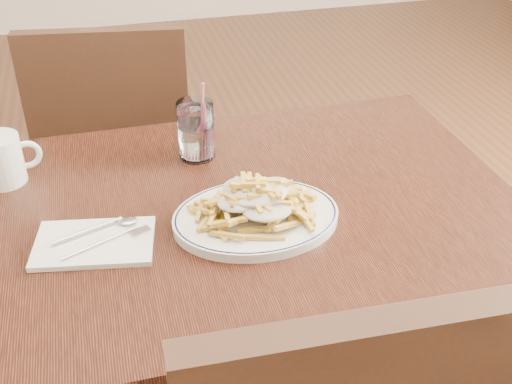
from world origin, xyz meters
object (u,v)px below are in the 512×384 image
object	(u,v)px
loaded_fries	(256,198)
water_glass	(196,133)
table	(227,238)
coffee_mug	(1,160)
chair_far	(119,150)
fries_plate	(256,217)

from	to	relation	value
loaded_fries	water_glass	distance (m)	0.29
table	loaded_fries	distance (m)	0.16
coffee_mug	water_glass	bearing A→B (deg)	0.41
chair_far	water_glass	distance (m)	0.57
fries_plate	coffee_mug	world-z (taller)	coffee_mug
table	coffee_mug	world-z (taller)	coffee_mug
loaded_fries	coffee_mug	distance (m)	0.56
table	chair_far	xyz separation A→B (m)	(-0.18, 0.69, -0.14)
chair_far	water_glass	size ratio (longest dim) A/B	5.24
chair_far	coffee_mug	world-z (taller)	chair_far
loaded_fries	table	bearing A→B (deg)	124.29
table	chair_far	bearing A→B (deg)	104.89
table	coffee_mug	xyz separation A→B (m)	(-0.43, 0.22, 0.13)
fries_plate	water_glass	world-z (taller)	water_glass
table	loaded_fries	xyz separation A→B (m)	(0.05, -0.07, 0.14)
loaded_fries	coffee_mug	xyz separation A→B (m)	(-0.48, 0.28, -0.00)
table	fries_plate	distance (m)	0.12
loaded_fries	water_glass	bearing A→B (deg)	102.44
table	fries_plate	world-z (taller)	fries_plate
fries_plate	loaded_fries	size ratio (longest dim) A/B	1.43
chair_far	loaded_fries	size ratio (longest dim) A/B	3.50
table	fries_plate	bearing A→B (deg)	-55.71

